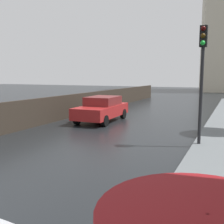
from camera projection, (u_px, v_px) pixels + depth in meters
car_red_near_kerb at (102, 109)px, 15.97m from camera, size 2.05×4.38×1.47m
traffic_light at (202, 63)px, 9.82m from camera, size 0.26×0.39×4.36m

